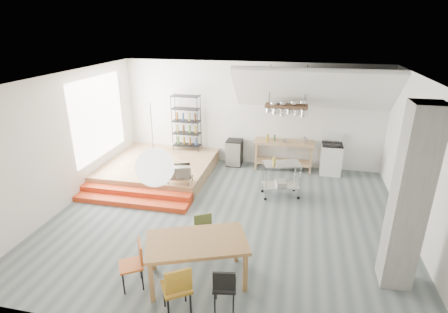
% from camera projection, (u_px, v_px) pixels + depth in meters
% --- Properties ---
extents(floor, '(8.00, 8.00, 0.00)m').
position_uv_depth(floor, '(227.00, 217.00, 8.21)').
color(floor, '#525D5F').
rests_on(floor, ground).
extents(wall_back, '(8.00, 0.04, 3.20)m').
position_uv_depth(wall_back, '(251.00, 114.00, 10.83)').
color(wall_back, silver).
rests_on(wall_back, ground).
extents(wall_left, '(0.04, 7.00, 3.20)m').
position_uv_depth(wall_left, '(66.00, 141.00, 8.43)').
color(wall_left, silver).
rests_on(wall_left, ground).
extents(wall_right, '(0.04, 7.00, 3.20)m').
position_uv_depth(wall_right, '(427.00, 168.00, 6.84)').
color(wall_right, silver).
rests_on(wall_right, ground).
extents(ceiling, '(8.00, 7.00, 0.02)m').
position_uv_depth(ceiling, '(228.00, 79.00, 7.06)').
color(ceiling, white).
rests_on(ceiling, wall_back).
extents(slope_ceiling, '(4.40, 1.44, 1.32)m').
position_uv_depth(slope_ceiling, '(313.00, 89.00, 9.58)').
color(slope_ceiling, white).
rests_on(slope_ceiling, wall_back).
extents(window_pane, '(0.02, 2.50, 2.20)m').
position_uv_depth(window_pane, '(99.00, 117.00, 9.72)').
color(window_pane, white).
rests_on(window_pane, wall_left).
extents(platform, '(3.00, 3.00, 0.40)m').
position_uv_depth(platform, '(159.00, 168.00, 10.46)').
color(platform, '#916748').
rests_on(platform, ground).
extents(step_lower, '(3.00, 0.35, 0.13)m').
position_uv_depth(step_lower, '(130.00, 202.00, 8.73)').
color(step_lower, red).
rests_on(step_lower, ground).
extents(step_upper, '(3.00, 0.35, 0.27)m').
position_uv_depth(step_upper, '(136.00, 194.00, 9.03)').
color(step_upper, red).
rests_on(step_upper, ground).
extents(concrete_column, '(0.50, 0.50, 3.20)m').
position_uv_depth(concrete_column, '(409.00, 200.00, 5.61)').
color(concrete_column, gray).
rests_on(concrete_column, ground).
extents(kitchen_counter, '(1.80, 0.60, 0.91)m').
position_uv_depth(kitchen_counter, '(284.00, 150.00, 10.64)').
color(kitchen_counter, '#916748').
rests_on(kitchen_counter, ground).
extents(stove, '(0.60, 0.60, 1.18)m').
position_uv_depth(stove, '(331.00, 158.00, 10.42)').
color(stove, white).
rests_on(stove, ground).
extents(pot_rack, '(1.20, 0.50, 1.43)m').
position_uv_depth(pot_rack, '(287.00, 109.00, 9.94)').
color(pot_rack, '#42291A').
rests_on(pot_rack, ceiling).
extents(wire_shelving, '(0.88, 0.38, 1.80)m').
position_uv_depth(wire_shelving, '(186.00, 122.00, 11.05)').
color(wire_shelving, black).
rests_on(wire_shelving, platform).
extents(microwave_shelf, '(0.60, 0.40, 0.16)m').
position_uv_depth(microwave_shelf, '(180.00, 177.00, 8.98)').
color(microwave_shelf, '#916748').
rests_on(microwave_shelf, platform).
extents(paper_lantern, '(0.60, 0.60, 0.60)m').
position_uv_depth(paper_lantern, '(155.00, 167.00, 5.34)').
color(paper_lantern, white).
rests_on(paper_lantern, ceiling).
extents(dining_table, '(1.94, 1.51, 0.81)m').
position_uv_depth(dining_table, '(197.00, 245.00, 5.96)').
color(dining_table, olive).
rests_on(dining_table, ground).
extents(chair_mustard, '(0.59, 0.59, 0.93)m').
position_uv_depth(chair_mustard, '(177.00, 286.00, 5.26)').
color(chair_mustard, '#A5741C').
rests_on(chair_mustard, ground).
extents(chair_black, '(0.42, 0.42, 0.80)m').
position_uv_depth(chair_black, '(224.00, 285.00, 5.40)').
color(chair_black, black).
rests_on(chair_black, ground).
extents(chair_olive, '(0.50, 0.50, 0.81)m').
position_uv_depth(chair_olive, '(204.00, 231.00, 6.77)').
color(chair_olive, '#54632F').
rests_on(chair_olive, ground).
extents(chair_red, '(0.54, 0.54, 0.85)m').
position_uv_depth(chair_red, '(135.00, 261.00, 5.90)').
color(chair_red, '#BD521B').
rests_on(chair_red, ground).
extents(rolling_cart, '(1.04, 0.76, 0.92)m').
position_uv_depth(rolling_cart, '(281.00, 175.00, 8.99)').
color(rolling_cart, silver).
rests_on(rolling_cart, ground).
extents(mini_fridge, '(0.49, 0.49, 0.82)m').
position_uv_depth(mini_fridge, '(234.00, 153.00, 11.07)').
color(mini_fridge, black).
rests_on(mini_fridge, ground).
extents(microwave, '(0.64, 0.54, 0.30)m').
position_uv_depth(microwave, '(180.00, 171.00, 8.92)').
color(microwave, beige).
rests_on(microwave, microwave_shelf).
extents(bowl, '(0.23, 0.23, 0.05)m').
position_uv_depth(bowl, '(285.00, 141.00, 10.48)').
color(bowl, silver).
rests_on(bowl, kitchen_counter).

